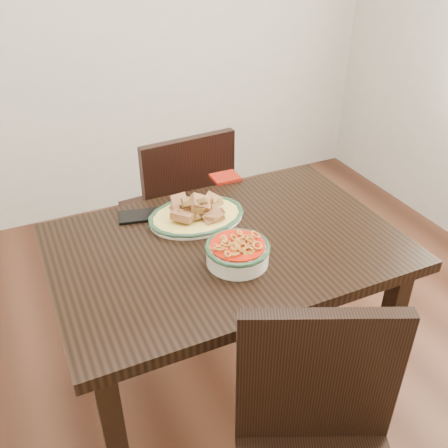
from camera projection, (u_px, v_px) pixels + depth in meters
name	position (u px, v px, depth m)	size (l,w,h in m)	color
floor	(231.00, 406.00, 1.99)	(3.50, 3.50, 0.00)	#3A1E12
dining_table	(226.00, 268.00, 1.70)	(1.14, 0.76, 0.75)	black
chair_far	(181.00, 209.00, 2.31)	(0.45, 0.45, 0.89)	black
fish_plate	(196.00, 208.00, 1.74)	(0.34, 0.26, 0.11)	#EDE0C8
noodle_bowl	(238.00, 250.00, 1.53)	(0.20, 0.20, 0.08)	beige
smartphone	(141.00, 216.00, 1.77)	(0.16, 0.08, 0.01)	black
napkin	(225.00, 177.00, 2.02)	(0.11, 0.09, 0.01)	#9B190B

